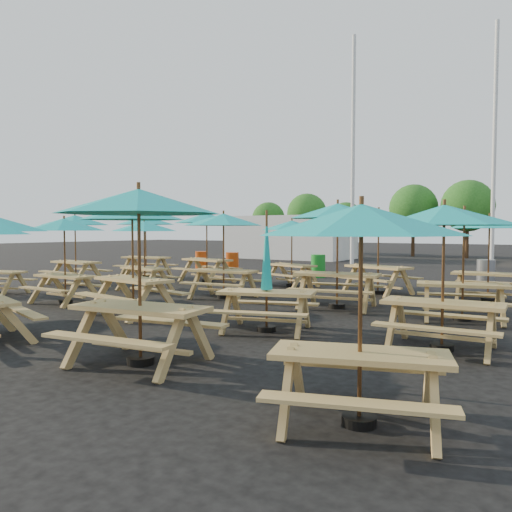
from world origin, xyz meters
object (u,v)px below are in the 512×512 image
Objects in this scene: picnic_unit_3 at (146,224)px; picnic_unit_12 at (139,211)px; picnic_unit_17 at (444,223)px; picnic_unit_19 at (489,227)px; picnic_unit_5 at (64,229)px; picnic_unit_16 at (361,232)px; waste_bin_3 at (486,273)px; waste_bin_2 at (318,266)px; picnic_unit_13 at (267,282)px; picnic_unit_6 at (144,230)px; picnic_unit_10 at (224,224)px; picnic_unit_2 at (75,224)px; waste_bin_1 at (232,263)px; picnic_unit_9 at (132,218)px; picnic_unit_15 at (379,221)px; waste_bin_0 at (202,261)px; picnic_unit_18 at (464,224)px; picnic_unit_14 at (338,217)px; picnic_unit_11 at (292,229)px; picnic_unit_7 at (207,222)px.

picnic_unit_3 is 13.03m from picnic_unit_12.
picnic_unit_17 is 6.20m from picnic_unit_19.
picnic_unit_16 is at bearing -20.67° from picnic_unit_5.
waste_bin_3 is (11.81, 3.61, -1.67)m from picnic_unit_3.
picnic_unit_17 is at bearing -55.02° from waste_bin_2.
picnic_unit_3 is at bearing 128.63° from picnic_unit_13.
picnic_unit_10 reaches higher than picnic_unit_6.
picnic_unit_19 is at bearing 17.71° from picnic_unit_2.
picnic_unit_16 is (12.70, -6.46, -0.23)m from picnic_unit_2.
picnic_unit_2 reaches higher than waste_bin_1.
picnic_unit_9 reaches higher than picnic_unit_6.
picnic_unit_15 is 3.20× the size of waste_bin_3.
picnic_unit_19 is 2.49× the size of waste_bin_0.
picnic_unit_9 is 10.31m from waste_bin_2.
picnic_unit_18 is at bearing 18.21° from picnic_unit_5.
picnic_unit_18 is at bearing 9.14° from picnic_unit_6.
picnic_unit_14 is at bearing -60.95° from waste_bin_2.
picnic_unit_11 is (3.04, 6.46, 0.02)m from picnic_unit_5.
picnic_unit_6 is (3.13, -3.15, -0.25)m from picnic_unit_3.
picnic_unit_11 is at bearing 64.96° from picnic_unit_5.
picnic_unit_11 is 6.52m from waste_bin_3.
picnic_unit_5 is at bearing -141.26° from picnic_unit_10.
picnic_unit_7 is 1.00× the size of picnic_unit_14.
picnic_unit_13 is 3.48m from picnic_unit_14.
picnic_unit_13 reaches higher than waste_bin_3.
picnic_unit_9 is 7.27m from picnic_unit_15.
waste_bin_1 is 3.99m from waste_bin_2.
picnic_unit_15 is (0.21, 9.24, 0.00)m from picnic_unit_12.
waste_bin_2 is at bearing 1.72° from waste_bin_0.
picnic_unit_17 reaches higher than waste_bin_1.
picnic_unit_16 is at bearing -91.53° from picnic_unit_19.
waste_bin_3 is at bearing 91.28° from picnic_unit_17.
picnic_unit_7 reaches higher than picnic_unit_3.
picnic_unit_3 is at bearing 90.90° from picnic_unit_2.
picnic_unit_12 is 1.13× the size of picnic_unit_17.
picnic_unit_10 is at bearing 46.04° from picnic_unit_5.
picnic_unit_5 is 0.97× the size of picnic_unit_13.
picnic_unit_7 is 4.36m from picnic_unit_10.
picnic_unit_5 is (3.34, -6.14, -0.23)m from picnic_unit_3.
picnic_unit_16 reaches higher than waste_bin_0.
waste_bin_1 is 1.00× the size of waste_bin_3.
picnic_unit_15 is 6.88m from picnic_unit_17.
picnic_unit_15 is (9.42, 0.02, 0.02)m from picnic_unit_3.
picnic_unit_7 is 9.59m from waste_bin_3.
picnic_unit_2 is 7.38m from picnic_unit_11.
picnic_unit_6 is (-0.20, 2.98, -0.02)m from picnic_unit_5.
waste_bin_3 is (-0.53, 6.81, -1.55)m from picnic_unit_18.
picnic_unit_14 reaches higher than picnic_unit_18.
picnic_unit_7 is (3.13, -0.08, 0.04)m from picnic_unit_3.
picnic_unit_19 is at bearing 88.69° from picnic_unit_17.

